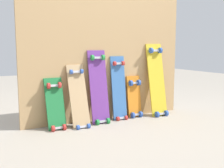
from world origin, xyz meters
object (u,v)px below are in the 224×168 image
object	(u,v)px
skateboard_purple	(99,90)
skateboard_orange	(134,99)
skateboard_yellow	(157,82)
skateboard_green	(56,107)
skateboard_natural	(79,99)
skateboard_blue	(119,91)

from	to	relation	value
skateboard_purple	skateboard_orange	world-z (taller)	skateboard_purple
skateboard_purple	skateboard_orange	size ratio (longest dim) A/B	1.57
skateboard_yellow	skateboard_green	bearing A→B (deg)	179.92
skateboard_natural	skateboard_yellow	xyz separation A→B (m)	(1.09, 0.02, 0.12)
skateboard_natural	skateboard_blue	world-z (taller)	skateboard_blue
skateboard_natural	skateboard_blue	xyz separation A→B (m)	(0.55, 0.07, 0.04)
skateboard_natural	skateboard_purple	size ratio (longest dim) A/B	0.84
skateboard_orange	skateboard_yellow	xyz separation A→B (m)	(0.31, -0.05, 0.20)
skateboard_yellow	skateboard_orange	bearing A→B (deg)	170.83
skateboard_blue	skateboard_natural	bearing A→B (deg)	-173.06
skateboard_blue	skateboard_yellow	distance (m)	0.55
skateboard_natural	skateboard_purple	distance (m)	0.28
skateboard_orange	skateboard_yellow	bearing A→B (deg)	-9.17
skateboard_purple	skateboard_blue	xyz separation A→B (m)	(0.28, 0.03, -0.04)
skateboard_purple	skateboard_blue	distance (m)	0.28
skateboard_purple	skateboard_natural	bearing A→B (deg)	-171.56
skateboard_green	skateboard_orange	world-z (taller)	skateboard_green
skateboard_purple	skateboard_yellow	distance (m)	0.82
skateboard_green	skateboard_yellow	distance (m)	1.36
skateboard_purple	skateboard_blue	size ratio (longest dim) A/B	1.08
skateboard_orange	skateboard_yellow	size ratio (longest dim) A/B	0.59
skateboard_orange	skateboard_natural	bearing A→B (deg)	-174.56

